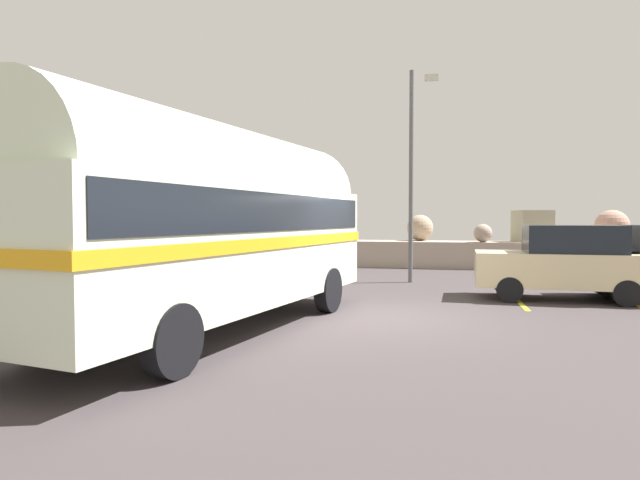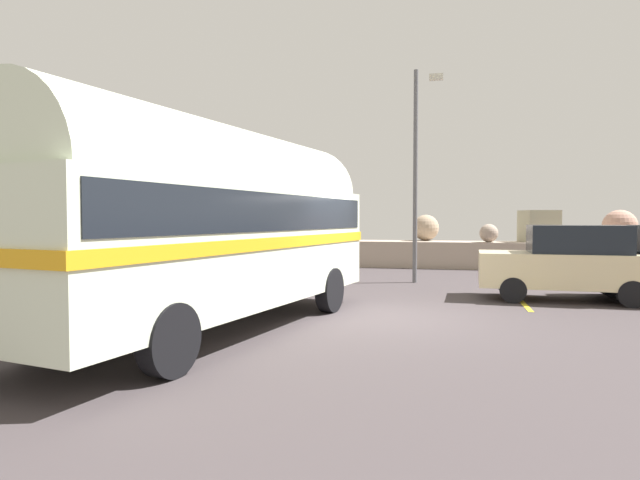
% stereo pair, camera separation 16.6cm
% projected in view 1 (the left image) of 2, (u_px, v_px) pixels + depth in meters
% --- Properties ---
extents(ground, '(32.00, 26.00, 0.02)m').
position_uv_depth(ground, '(385.00, 317.00, 10.99)').
color(ground, '#3E3739').
extents(breakwater, '(31.36, 2.39, 2.49)m').
position_uv_depth(breakwater, '(412.00, 249.00, 22.50)').
color(breakwater, tan).
rests_on(breakwater, ground).
extents(vintage_coach, '(4.01, 8.88, 3.70)m').
position_uv_depth(vintage_coach, '(216.00, 218.00, 9.52)').
color(vintage_coach, black).
rests_on(vintage_coach, ground).
extents(parked_car_nearest, '(4.17, 1.88, 1.86)m').
position_uv_depth(parked_car_nearest, '(564.00, 262.00, 13.24)').
color(parked_car_nearest, black).
rests_on(parked_car_nearest, ground).
extents(lamp_post, '(0.89, 0.81, 6.68)m').
position_uv_depth(lamp_post, '(414.00, 165.00, 16.88)').
color(lamp_post, '#5B5B60').
rests_on(lamp_post, ground).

